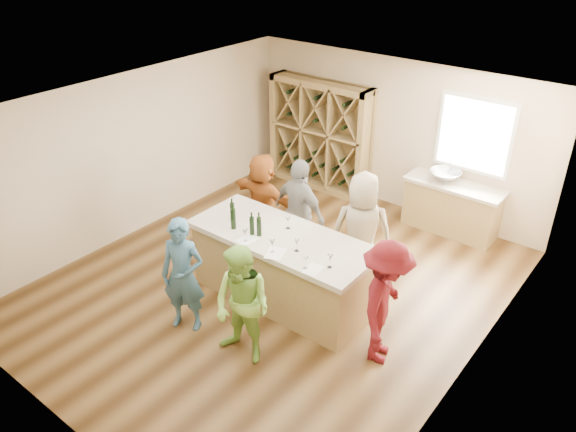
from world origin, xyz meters
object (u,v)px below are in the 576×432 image
Objects in this scene: wine_bottle_e at (259,227)px; person_near_right at (242,306)px; wine_bottle_d at (252,226)px; wine_bottle_b at (233,219)px; person_server at (385,303)px; person_far_left at (263,199)px; person_far_right at (361,231)px; person_far_mid at (300,213)px; person_near_left at (183,275)px; sink at (445,176)px; wine_rack at (320,135)px; wine_bottle_a at (232,212)px; tasting_counter_base at (282,270)px.

person_near_right is at bearing -59.34° from wine_bottle_e.
wine_bottle_d is 0.17× the size of person_near_right.
person_server is (2.42, 0.09, -0.38)m from wine_bottle_b.
person_server is at bearing 159.26° from person_far_left.
person_far_left is at bearing 50.46° from person_server.
wine_bottle_b is at bearing 12.31° from person_far_right.
person_far_mid reaches higher than person_far_left.
wine_bottle_d is 1.32m from person_near_right.
person_far_right reaches higher than wine_bottle_e.
person_near_left is (0.01, -1.01, -0.41)m from wine_bottle_b.
person_near_right is 1.01× the size of person_far_left.
person_near_left is 2.65m from person_server.
wine_bottle_d reaches higher than sink.
person_server is (2.00, 0.02, -0.37)m from wine_bottle_e.
wine_rack reaches higher than sink.
wine_bottle_e is (-1.15, -3.58, 0.21)m from sink.
person_near_left is at bearing 107.03° from person_far_left.
person_near_left is (1.15, -4.74, -0.28)m from wine_rack.
sink is 1.98× the size of wine_bottle_a.
person_server is 0.93× the size of person_far_right.
wine_bottle_a is at bearing 136.03° from wine_bottle_b.
person_far_mid is at bearing -60.99° from wine_rack.
person_far_mid is (-1.32, -2.42, -0.13)m from sink.
wine_bottle_a is 0.89× the size of wine_bottle_b.
person_far_mid is (0.25, 1.24, -0.35)m from wine_bottle_b.
person_far_mid is at bearing 68.59° from wine_bottle_a.
person_server is at bearing 0.43° from wine_bottle_e.
person_far_mid is at bearing 98.27° from wine_bottle_e.
wine_rack is at bearing 27.59° from person_server.
wine_bottle_e is at bearing 45.02° from person_near_left.
person_far_right is (0.68, 1.02, 0.41)m from tasting_counter_base.
wine_bottle_b is 1.09m from person_near_left.
person_far_right reaches higher than person_server.
person_server reaches higher than tasting_counter_base.
wine_bottle_e is at bearing 21.08° from person_far_right.
tasting_counter_base is 9.34× the size of wine_bottle_e.
wine_rack reaches higher than person_server.
person_near_right is 2.30m from person_far_right.
sink is 0.30× the size of person_far_right.
person_far_right reaches higher than person_far_mid.
wine_bottle_e is (0.41, 0.08, -0.01)m from wine_bottle_b.
wine_bottle_d is 0.15× the size of person_far_mid.
person_near_right is 0.95× the size of person_server.
person_far_right is (-1.08, 1.21, 0.07)m from person_server.
sink is at bearing 47.00° from person_near_left.
person_near_right reaches higher than sink.
wine_bottle_a is 0.60m from wine_bottle_e.
person_far_right is at bearing 56.58° from tasting_counter_base.
wine_bottle_e is at bearing -8.85° from wine_bottle_a.
wine_bottle_a is at bearing 71.57° from person_server.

